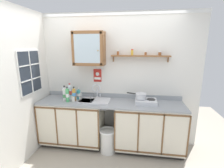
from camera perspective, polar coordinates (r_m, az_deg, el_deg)
floor at (r=3.21m, az=-1.60°, el=-23.69°), size 5.70×5.70×0.00m
back_wall at (r=3.24m, az=0.18°, el=1.60°), size 3.30×0.07×2.53m
side_wall_left at (r=2.96m, az=-30.19°, el=-1.56°), size 0.05×3.39×2.53m
lower_cabinet_run at (r=3.41m, az=-13.40°, el=-12.83°), size 1.19×0.58×0.88m
lower_cabinet_run_right at (r=3.20m, az=12.74°, el=-14.61°), size 1.23×0.58×0.88m
countertop at (r=3.04m, az=-0.68°, el=-6.48°), size 2.66×0.60×0.03m
backsplash at (r=3.29m, az=0.09°, el=-3.97°), size 2.66×0.02×0.08m
sink at (r=3.14m, az=-5.85°, el=-6.05°), size 0.56×0.43×0.41m
hot_plate_stove at (r=3.01m, az=11.66°, el=-5.96°), size 0.38×0.30×0.08m
saucepan at (r=3.00m, az=9.92°, el=-4.07°), size 0.35×0.19×0.10m
bottle_soda_green_0 at (r=3.11m, az=-15.20°, el=-3.68°), size 0.06×0.06×0.28m
bottle_water_clear_1 at (r=3.27m, az=-14.37°, el=-2.65°), size 0.08×0.08×0.31m
bottle_juice_amber_2 at (r=3.12m, az=-13.01°, el=-3.56°), size 0.07×0.07×0.28m
bottle_opaque_white_3 at (r=3.21m, az=-16.07°, el=-3.38°), size 0.08×0.08×0.28m
bottle_detergent_teal_4 at (r=3.21m, az=-11.49°, el=-3.48°), size 0.07×0.07×0.23m
bottle_water_blue_5 at (r=3.35m, az=-16.12°, el=-2.82°), size 0.08×0.08×0.25m
dish_rack at (r=3.13m, az=-9.59°, el=-5.37°), size 0.32×0.24×0.16m
mug at (r=3.15m, az=-13.20°, el=-4.95°), size 0.11×0.08×0.10m
wall_cabinet at (r=3.10m, az=-7.96°, el=12.07°), size 0.57×0.30×0.61m
spice_shelf at (r=3.05m, az=9.72°, el=9.70°), size 1.06×0.14×0.23m
warning_sign at (r=3.25m, az=-5.04°, el=2.91°), size 0.16×0.01×0.25m
window at (r=3.16m, az=-26.51°, el=3.70°), size 0.03×0.58×0.75m
trash_bin at (r=3.19m, az=-1.47°, el=-18.92°), size 0.31×0.31×0.44m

